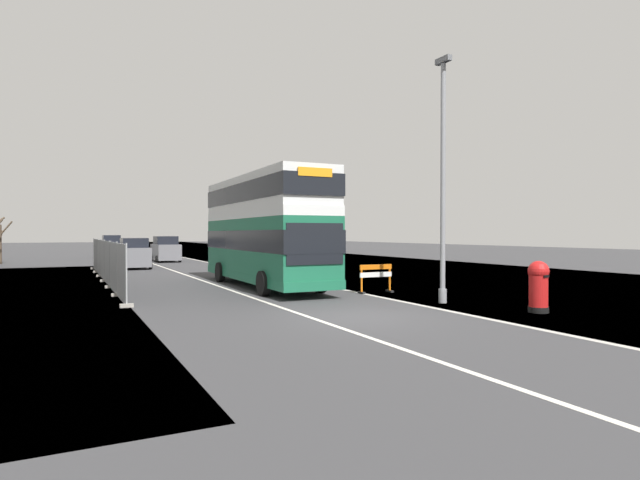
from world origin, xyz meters
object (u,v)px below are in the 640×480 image
at_px(roadworks_barrier, 376,275).
at_px(car_receding_far, 111,247).
at_px(lamppost_foreground, 443,187).
at_px(car_oncoming_near, 134,254).
at_px(car_receding_mid, 166,250).
at_px(red_pillar_postbox, 538,284).
at_px(double_decker_bus, 264,229).

distance_m(roadworks_barrier, car_receding_far, 38.82).
bearing_deg(lamppost_foreground, car_oncoming_near, 107.84).
bearing_deg(car_receding_mid, roadworks_barrier, -82.62).
relative_size(red_pillar_postbox, roadworks_barrier, 1.07).
height_order(red_pillar_postbox, car_receding_far, car_receding_far).
relative_size(lamppost_foreground, car_receding_far, 2.09).
distance_m(red_pillar_postbox, car_oncoming_near, 28.31).
bearing_deg(roadworks_barrier, car_oncoming_near, 109.65).
bearing_deg(lamppost_foreground, red_pillar_postbox, -68.17).
distance_m(double_decker_bus, red_pillar_postbox, 12.47).
bearing_deg(car_receding_far, lamppost_foreground, -79.48).
xyz_separation_m(lamppost_foreground, car_receding_mid, (-4.11, 31.81, -3.08)).
distance_m(double_decker_bus, car_oncoming_near, 16.16).
xyz_separation_m(roadworks_barrier, car_receding_mid, (-3.64, 28.14, 0.31)).
relative_size(double_decker_bus, lamppost_foreground, 1.31).
xyz_separation_m(double_decker_bus, red_pillar_postbox, (4.97, -11.29, -1.82)).
bearing_deg(lamppost_foreground, roadworks_barrier, 97.31).
xyz_separation_m(red_pillar_postbox, car_receding_far, (-8.99, 44.88, 0.17)).
xyz_separation_m(lamppost_foreground, red_pillar_postbox, (1.23, -3.08, -3.24)).
distance_m(lamppost_foreground, red_pillar_postbox, 4.64).
relative_size(lamppost_foreground, car_oncoming_near, 2.14).
bearing_deg(roadworks_barrier, car_receding_mid, 97.38).
distance_m(red_pillar_postbox, car_receding_far, 45.77).
bearing_deg(double_decker_bus, red_pillar_postbox, -66.24).
xyz_separation_m(car_oncoming_near, car_receding_mid, (3.54, 8.02, 0.03)).
bearing_deg(car_receding_far, double_decker_bus, -83.17).
xyz_separation_m(double_decker_bus, car_oncoming_near, (-3.92, 15.58, -1.69)).
bearing_deg(double_decker_bus, car_receding_far, 96.83).
relative_size(double_decker_bus, red_pillar_postbox, 7.04).
relative_size(lamppost_foreground, red_pillar_postbox, 5.39).
bearing_deg(car_receding_far, red_pillar_postbox, -78.67).
bearing_deg(red_pillar_postbox, lamppost_foreground, 111.83).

